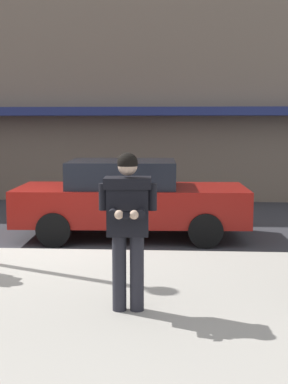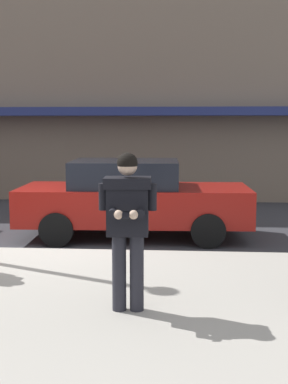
# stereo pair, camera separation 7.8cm
# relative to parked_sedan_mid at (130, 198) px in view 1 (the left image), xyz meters

# --- Properties ---
(ground_plane) EXTENTS (80.00, 80.00, 0.00)m
(ground_plane) POSITION_rel_parked_sedan_mid_xyz_m (-1.47, -1.46, -0.79)
(ground_plane) COLOR #333338
(sidewalk) EXTENTS (32.00, 5.30, 0.14)m
(sidewalk) POSITION_rel_parked_sedan_mid_xyz_m (-0.47, -4.31, -0.72)
(sidewalk) COLOR #A8A399
(sidewalk) RESTS_ON ground
(curb_paint_line) EXTENTS (28.00, 0.12, 0.01)m
(curb_paint_line) POSITION_rel_parked_sedan_mid_xyz_m (-0.47, -1.41, -0.79)
(curb_paint_line) COLOR silver
(curb_paint_line) RESTS_ON ground
(storefront_facade) EXTENTS (28.00, 4.70, 10.29)m
(storefront_facade) POSITION_rel_parked_sedan_mid_xyz_m (-0.47, 7.04, 4.35)
(storefront_facade) COLOR #756656
(storefront_facade) RESTS_ON ground
(parked_sedan_mid) EXTENTS (4.56, 2.06, 1.54)m
(parked_sedan_mid) POSITION_rel_parked_sedan_mid_xyz_m (0.00, 0.00, 0.00)
(parked_sedan_mid) COLOR maroon
(parked_sedan_mid) RESTS_ON ground
(man_texting_on_phone) EXTENTS (0.65, 0.59, 1.81)m
(man_texting_on_phone) POSITION_rel_parked_sedan_mid_xyz_m (0.40, -4.59, 0.46)
(man_texting_on_phone) COLOR #23232B
(man_texting_on_phone) RESTS_ON sidewalk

